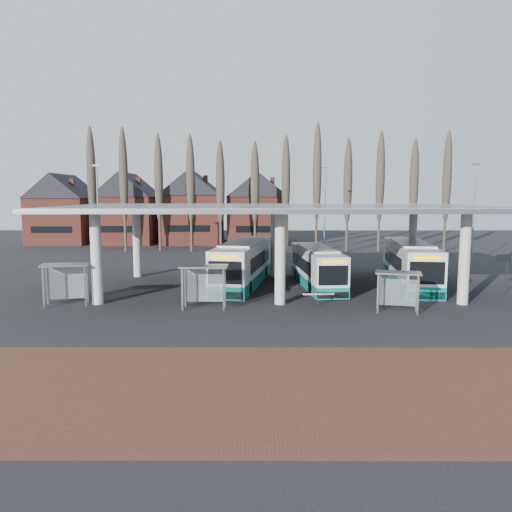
{
  "coord_description": "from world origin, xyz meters",
  "views": [
    {
      "loc": [
        -1.46,
        -29.69,
        7.19
      ],
      "look_at": [
        -1.59,
        7.0,
        2.62
      ],
      "focal_mm": 35.0,
      "sensor_mm": 36.0,
      "label": 1
    }
  ],
  "objects_px": {
    "shelter_0": "(66,275)",
    "shelter_2": "(398,283)",
    "shelter_1": "(204,277)",
    "bus_2": "(316,267)",
    "bus_1": "(243,264)",
    "bus_3": "(410,264)"
  },
  "relations": [
    {
      "from": "shelter_0",
      "to": "shelter_2",
      "type": "distance_m",
      "value": 21.1
    },
    {
      "from": "bus_1",
      "to": "bus_3",
      "type": "distance_m",
      "value": 13.32
    },
    {
      "from": "shelter_1",
      "to": "shelter_2",
      "type": "xyz_separation_m",
      "value": [
        11.94,
        -0.9,
        -0.19
      ]
    },
    {
      "from": "bus_1",
      "to": "shelter_0",
      "type": "relative_size",
      "value": 4.04
    },
    {
      "from": "bus_1",
      "to": "shelter_0",
      "type": "xyz_separation_m",
      "value": [
        -11.3,
        -7.54,
        0.34
      ]
    },
    {
      "from": "bus_1",
      "to": "shelter_1",
      "type": "bearing_deg",
      "value": -95.12
    },
    {
      "from": "bus_3",
      "to": "shelter_0",
      "type": "xyz_separation_m",
      "value": [
        -24.62,
        -7.51,
        0.35
      ]
    },
    {
      "from": "bus_2",
      "to": "shelter_0",
      "type": "bearing_deg",
      "value": -162.64
    },
    {
      "from": "bus_2",
      "to": "shelter_1",
      "type": "distance_m",
      "value": 11.36
    },
    {
      "from": "bus_3",
      "to": "bus_2",
      "type": "bearing_deg",
      "value": -169.97
    },
    {
      "from": "bus_1",
      "to": "shelter_2",
      "type": "xyz_separation_m",
      "value": [
        9.72,
        -9.36,
        0.18
      ]
    },
    {
      "from": "shelter_2",
      "to": "bus_3",
      "type": "bearing_deg",
      "value": 82.5
    },
    {
      "from": "bus_1",
      "to": "bus_3",
      "type": "height_order",
      "value": "bus_1"
    },
    {
      "from": "bus_1",
      "to": "bus_3",
      "type": "relative_size",
      "value": 1.01
    },
    {
      "from": "bus_2",
      "to": "bus_3",
      "type": "bearing_deg",
      "value": -2.12
    },
    {
      "from": "bus_3",
      "to": "shelter_1",
      "type": "height_order",
      "value": "bus_3"
    },
    {
      "from": "bus_2",
      "to": "shelter_0",
      "type": "height_order",
      "value": "bus_2"
    },
    {
      "from": "bus_2",
      "to": "shelter_1",
      "type": "relative_size",
      "value": 3.74
    },
    {
      "from": "bus_3",
      "to": "shelter_2",
      "type": "relative_size",
      "value": 4.3
    },
    {
      "from": "shelter_1",
      "to": "bus_1",
      "type": "bearing_deg",
      "value": 75.87
    },
    {
      "from": "bus_1",
      "to": "shelter_1",
      "type": "distance_m",
      "value": 8.76
    },
    {
      "from": "shelter_0",
      "to": "shelter_1",
      "type": "relative_size",
      "value": 1.06
    }
  ]
}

